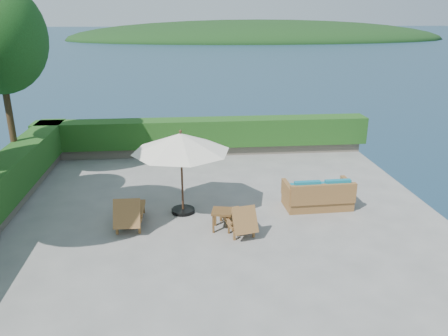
{
  "coord_description": "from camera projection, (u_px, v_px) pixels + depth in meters",
  "views": [
    {
      "loc": [
        -0.77,
        -10.34,
        5.06
      ],
      "look_at": [
        0.3,
        0.8,
        1.1
      ],
      "focal_mm": 35.0,
      "sensor_mm": 36.0,
      "label": 1
    }
  ],
  "objects": [
    {
      "name": "lounge_left",
      "position": [
        130.0,
        212.0,
        10.92
      ],
      "size": [
        0.72,
        1.56,
        0.9
      ],
      "rotation": [
        0.0,
        0.0,
        -0.01
      ],
      "color": "brown",
      "rests_on": "ground"
    },
    {
      "name": "ground",
      "position": [
        216.0,
        218.0,
        11.46
      ],
      "size": [
        12.0,
        12.0,
        0.0
      ],
      "primitive_type": "plane",
      "color": "gray",
      "rests_on": "ground"
    },
    {
      "name": "lounge_right",
      "position": [
        238.0,
        219.0,
        10.65
      ],
      "size": [
        0.87,
        1.51,
        0.82
      ],
      "rotation": [
        0.0,
        0.0,
        0.22
      ],
      "color": "brown",
      "rests_on": "ground"
    },
    {
      "name": "patio_umbrella",
      "position": [
        181.0,
        143.0,
        11.14
      ],
      "size": [
        2.96,
        2.96,
        2.29
      ],
      "rotation": [
        0.0,
        0.0,
        0.17
      ],
      "color": "black",
      "rests_on": "ground"
    },
    {
      "name": "side_table",
      "position": [
        222.0,
        214.0,
        10.71
      ],
      "size": [
        0.57,
        0.57,
        0.52
      ],
      "rotation": [
        0.0,
        0.0,
        -0.21
      ],
      "color": "brown",
      "rests_on": "ground"
    },
    {
      "name": "planter_wall_far",
      "position": [
        204.0,
        149.0,
        16.66
      ],
      "size": [
        12.0,
        0.6,
        0.36
      ],
      "primitive_type": "cube",
      "color": "#706859",
      "rests_on": "ground"
    },
    {
      "name": "foundation",
      "position": [
        216.0,
        269.0,
        11.98
      ],
      "size": [
        12.0,
        12.0,
        3.0
      ],
      "primitive_type": "cube",
      "color": "#534C42",
      "rests_on": "ocean"
    },
    {
      "name": "wicker_loveseat",
      "position": [
        318.0,
        196.0,
        11.96
      ],
      "size": [
        1.87,
        1.0,
        0.9
      ],
      "rotation": [
        0.0,
        0.0,
        0.03
      ],
      "color": "brown",
      "rests_on": "ground"
    },
    {
      "name": "offshore_island",
      "position": [
        258.0,
        39.0,
        146.08
      ],
      "size": [
        126.0,
        57.6,
        12.6
      ],
      "primitive_type": "ellipsoid",
      "color": "black",
      "rests_on": "ocean"
    },
    {
      "name": "hedge_far",
      "position": [
        204.0,
        132.0,
        16.43
      ],
      "size": [
        12.4,
        0.9,
        1.0
      ],
      "primitive_type": "cube",
      "color": "#204313",
      "rests_on": "planter_wall_far"
    },
    {
      "name": "ocean",
      "position": [
        216.0,
        313.0,
        12.46
      ],
      "size": [
        600.0,
        600.0,
        0.0
      ],
      "primitive_type": "plane",
      "color": "#172E48",
      "rests_on": "ground"
    }
  ]
}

